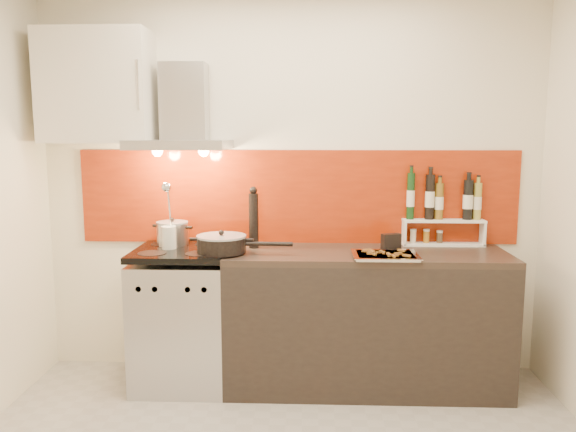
{
  "coord_description": "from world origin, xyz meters",
  "views": [
    {
      "loc": [
        0.13,
        -2.45,
        1.65
      ],
      "look_at": [
        0.0,
        0.95,
        1.15
      ],
      "focal_mm": 35.0,
      "sensor_mm": 36.0,
      "label": 1
    }
  ],
  "objects_px": {
    "counter": "(365,319)",
    "saute_pan": "(223,244)",
    "pepper_mill": "(254,218)",
    "range_stove": "(183,318)",
    "stock_pot": "(172,233)",
    "baking_tray": "(385,255)"
  },
  "relations": [
    {
      "from": "counter",
      "to": "baking_tray",
      "type": "relative_size",
      "value": 4.5
    },
    {
      "from": "counter",
      "to": "stock_pot",
      "type": "xyz_separation_m",
      "value": [
        -1.29,
        0.13,
        0.54
      ]
    },
    {
      "from": "range_stove",
      "to": "stock_pot",
      "type": "xyz_separation_m",
      "value": [
        -0.09,
        0.13,
        0.55
      ]
    },
    {
      "from": "saute_pan",
      "to": "pepper_mill",
      "type": "distance_m",
      "value": 0.3
    },
    {
      "from": "stock_pot",
      "to": "pepper_mill",
      "type": "distance_m",
      "value": 0.56
    },
    {
      "from": "saute_pan",
      "to": "range_stove",
      "type": "bearing_deg",
      "value": 160.59
    },
    {
      "from": "saute_pan",
      "to": "counter",
      "type": "bearing_deg",
      "value": 6.61
    },
    {
      "from": "pepper_mill",
      "to": "baking_tray",
      "type": "height_order",
      "value": "pepper_mill"
    },
    {
      "from": "pepper_mill",
      "to": "baking_tray",
      "type": "relative_size",
      "value": 1.02
    },
    {
      "from": "saute_pan",
      "to": "pepper_mill",
      "type": "relative_size",
      "value": 1.49
    },
    {
      "from": "range_stove",
      "to": "pepper_mill",
      "type": "xyz_separation_m",
      "value": [
        0.46,
        0.1,
        0.66
      ]
    },
    {
      "from": "counter",
      "to": "saute_pan",
      "type": "xyz_separation_m",
      "value": [
        -0.91,
        -0.11,
        0.51
      ]
    },
    {
      "from": "range_stove",
      "to": "stock_pot",
      "type": "bearing_deg",
      "value": 123.11
    },
    {
      "from": "range_stove",
      "to": "saute_pan",
      "type": "xyz_separation_m",
      "value": [
        0.29,
        -0.1,
        0.52
      ]
    },
    {
      "from": "stock_pot",
      "to": "counter",
      "type": "bearing_deg",
      "value": -5.76
    },
    {
      "from": "range_stove",
      "to": "saute_pan",
      "type": "distance_m",
      "value": 0.61
    },
    {
      "from": "range_stove",
      "to": "stock_pot",
      "type": "distance_m",
      "value": 0.57
    },
    {
      "from": "stock_pot",
      "to": "baking_tray",
      "type": "relative_size",
      "value": 0.53
    },
    {
      "from": "counter",
      "to": "saute_pan",
      "type": "bearing_deg",
      "value": -173.39
    },
    {
      "from": "saute_pan",
      "to": "pepper_mill",
      "type": "bearing_deg",
      "value": 48.72
    },
    {
      "from": "saute_pan",
      "to": "baking_tray",
      "type": "height_order",
      "value": "saute_pan"
    },
    {
      "from": "stock_pot",
      "to": "pepper_mill",
      "type": "relative_size",
      "value": 0.52
    }
  ]
}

